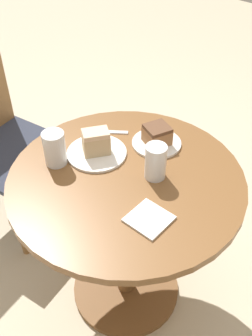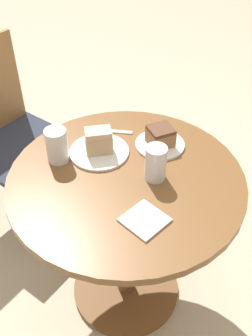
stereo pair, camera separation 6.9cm
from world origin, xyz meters
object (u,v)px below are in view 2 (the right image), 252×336
(cake_slice_near, at_px, (99,141))
(glass_water, at_px, (57,147))
(plate_near, at_px, (99,152))
(plate_far, at_px, (160,144))
(cake_slice_far, at_px, (160,136))
(chair, at_px, (9,134))
(glass_lemonade, at_px, (156,165))

(cake_slice_near, height_order, glass_water, glass_water)
(plate_near, height_order, cake_slice_near, cake_slice_near)
(plate_far, bearing_deg, cake_slice_far, -172.87)
(chair, xyz_separation_m, glass_lemonade, (0.06, -0.91, 0.30))
(plate_near, relative_size, cake_slice_far, 1.93)
(cake_slice_near, xyz_separation_m, cake_slice_far, (0.19, -0.13, -0.01))
(cake_slice_near, bearing_deg, chair, 91.84)
(cake_slice_far, distance_m, glass_water, 0.39)
(chair, xyz_separation_m, plate_far, (0.21, -0.80, 0.25))
(chair, xyz_separation_m, cake_slice_far, (0.21, -0.80, 0.29))
(plate_near, xyz_separation_m, glass_lemonade, (0.04, -0.24, 0.05))
(plate_far, height_order, cake_slice_far, cake_slice_far)
(plate_near, bearing_deg, cake_slice_far, -34.83)
(cake_slice_far, xyz_separation_m, glass_water, (-0.32, 0.21, 0.01))
(plate_far, bearing_deg, chair, 105.00)
(cake_slice_far, bearing_deg, plate_far, 7.13)
(cake_slice_near, bearing_deg, glass_water, 149.18)
(glass_lemonade, bearing_deg, plate_near, 100.25)
(chair, relative_size, cake_slice_far, 7.81)
(plate_far, distance_m, cake_slice_far, 0.04)
(plate_near, xyz_separation_m, plate_far, (0.19, -0.13, 0.00))
(plate_far, height_order, glass_water, glass_water)
(plate_far, relative_size, cake_slice_near, 1.63)
(chair, height_order, plate_far, chair)
(cake_slice_near, relative_size, cake_slice_far, 1.01)
(cake_slice_far, bearing_deg, glass_water, 146.74)
(plate_near, relative_size, glass_lemonade, 1.72)
(glass_lemonade, bearing_deg, glass_water, 118.70)
(cake_slice_near, bearing_deg, glass_lemonade, -79.75)
(chair, xyz_separation_m, glass_water, (-0.11, -0.59, 0.30))
(chair, bearing_deg, glass_lemonade, -93.85)
(cake_slice_near, height_order, glass_lemonade, glass_lemonade)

